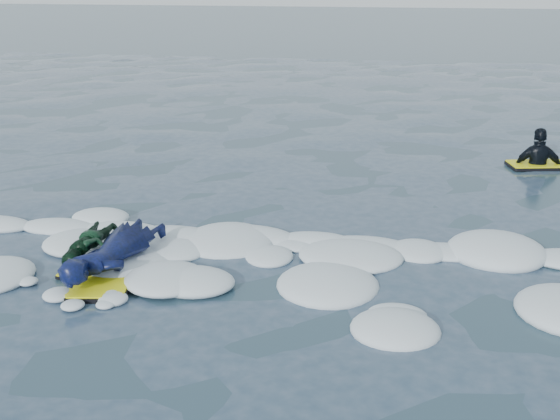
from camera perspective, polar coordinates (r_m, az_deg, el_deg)
The scene contains 5 objects.
ground at distance 7.85m, azimuth -5.54°, elevation -6.85°, with size 120.00×120.00×0.00m, color #1B3141.
foam_band at distance 8.76m, azimuth -3.71°, elevation -3.95°, with size 12.00×3.10×0.30m, color silver, non-canonical shape.
prone_woman_unit at distance 8.45m, azimuth -13.45°, elevation -3.57°, with size 0.95×1.87×0.47m.
prone_child_unit at distance 8.81m, azimuth -15.11°, elevation -3.00°, with size 0.57×1.11×0.41m.
waiting_rider_unit at distance 13.56m, azimuth 20.18°, elevation 3.04°, with size 1.15×0.80×1.57m.
Camera 1 is at (2.02, -6.77, 3.43)m, focal length 45.00 mm.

